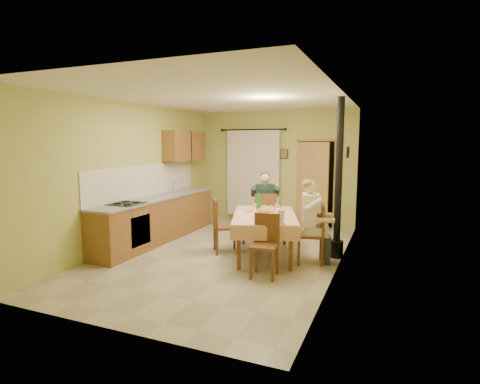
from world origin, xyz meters
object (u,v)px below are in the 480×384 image
at_px(man_far, 265,199).
at_px(man_right, 311,212).
at_px(chair_left, 225,237).
at_px(chair_far, 265,227).
at_px(chair_right, 311,246).
at_px(dining_table, 264,235).
at_px(chair_near, 264,258).
at_px(stove_flue, 338,200).

height_order(man_far, man_right, same).
distance_m(chair_left, man_far, 1.28).
distance_m(chair_far, chair_right, 1.57).
bearing_deg(chair_right, chair_far, 34.68).
bearing_deg(dining_table, chair_far, 88.92).
xyz_separation_m(chair_near, chair_right, (0.52, 0.93, 0.00)).
distance_m(chair_right, man_far, 1.69).
xyz_separation_m(chair_near, chair_left, (-1.09, 0.94, 0.00)).
distance_m(dining_table, stove_flue, 1.43).
relative_size(chair_right, man_right, 0.72).
relative_size(chair_near, stove_flue, 0.34).
bearing_deg(man_right, chair_far, 34.23).
relative_size(chair_left, man_far, 0.72).
bearing_deg(stove_flue, chair_left, -166.50).
relative_size(chair_near, chair_left, 0.95).
height_order(chair_right, stove_flue, stove_flue).
height_order(chair_far, man_right, man_right).
height_order(dining_table, chair_far, chair_far).
bearing_deg(chair_near, chair_far, -77.29).
bearing_deg(chair_right, man_far, 34.44).
bearing_deg(man_far, man_right, -64.69).
bearing_deg(chair_right, man_right, 90.00).
height_order(man_far, stove_flue, stove_flue).
distance_m(chair_near, man_right, 1.21).
bearing_deg(man_far, stove_flue, -43.08).
distance_m(chair_far, man_right, 1.67).
relative_size(dining_table, chair_far, 2.05).
xyz_separation_m(chair_far, man_far, (-0.01, 0.01, 0.59)).
bearing_deg(chair_left, man_right, 56.59).
height_order(chair_left, man_far, man_far).
relative_size(dining_table, chair_right, 2.07).
xyz_separation_m(chair_right, man_far, (-1.18, 1.06, 0.59)).
bearing_deg(chair_right, chair_near, 137.36).
xyz_separation_m(chair_far, stove_flue, (1.53, -0.57, 0.73)).
height_order(chair_near, chair_left, chair_left).
distance_m(chair_near, chair_left, 1.44).
bearing_deg(chair_right, dining_table, 72.34).
height_order(dining_table, man_right, man_right).
bearing_deg(dining_table, man_right, -23.45).
bearing_deg(chair_far, chair_right, -64.00).
height_order(chair_near, man_right, man_right).
distance_m(chair_near, man_far, 2.18).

